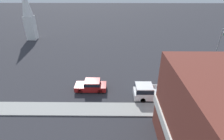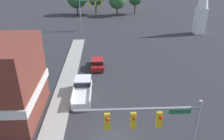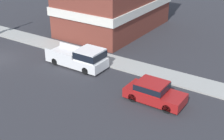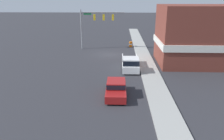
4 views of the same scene
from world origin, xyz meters
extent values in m
cube|color=#9E9E99|center=(-5.70, 0.00, 0.07)|extent=(2.40, 60.00, 0.14)
cylinder|color=black|center=(-2.36, 17.33, 0.33)|extent=(0.22, 0.66, 0.66)
cylinder|color=black|center=(-0.65, 17.33, 0.33)|extent=(0.22, 0.66, 0.66)
cylinder|color=black|center=(-2.36, 14.65, 0.33)|extent=(0.22, 0.66, 0.66)
cylinder|color=black|center=(-0.65, 14.65, 0.33)|extent=(0.22, 0.66, 0.66)
cube|color=maroon|center=(-1.50, 15.99, 0.54)|extent=(1.93, 4.32, 0.71)
cube|color=maroon|center=(-1.50, 15.73, 1.21)|extent=(1.77, 2.07, 0.64)
cube|color=black|center=(-1.50, 15.73, 1.21)|extent=(1.79, 2.16, 0.45)
cylinder|color=black|center=(-4.19, 9.08, 0.33)|extent=(0.22, 0.66, 0.66)
cylinder|color=black|center=(-2.28, 9.08, 0.33)|extent=(0.22, 0.66, 0.66)
cylinder|color=black|center=(-4.19, 5.59, 0.33)|extent=(0.22, 0.66, 0.66)
cylinder|color=black|center=(-2.28, 5.59, 0.33)|extent=(0.22, 0.66, 0.66)
cube|color=white|center=(-3.23, 7.34, 0.61)|extent=(2.13, 5.64, 0.85)
cube|color=white|center=(-3.23, 8.88, 1.47)|extent=(2.02, 2.14, 0.87)
cube|color=black|center=(-3.23, 8.88, 1.47)|extent=(2.04, 2.23, 0.61)
cube|color=white|center=(-4.24, 6.11, 1.21)|extent=(0.12, 3.20, 0.35)
cube|color=white|center=(-2.23, 6.11, 1.21)|extent=(0.12, 3.20, 0.35)
cube|color=silver|center=(-13.96, 4.37, 3.05)|extent=(13.43, 8.50, 0.90)
camera|label=1|loc=(-22.07, 12.79, 13.92)|focal=28.00mm
camera|label=2|loc=(-0.73, -15.16, 14.57)|focal=35.00mm
camera|label=3|loc=(16.38, 24.11, 11.91)|focal=50.00mm
camera|label=4|loc=(-1.83, 35.49, 9.30)|focal=35.00mm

